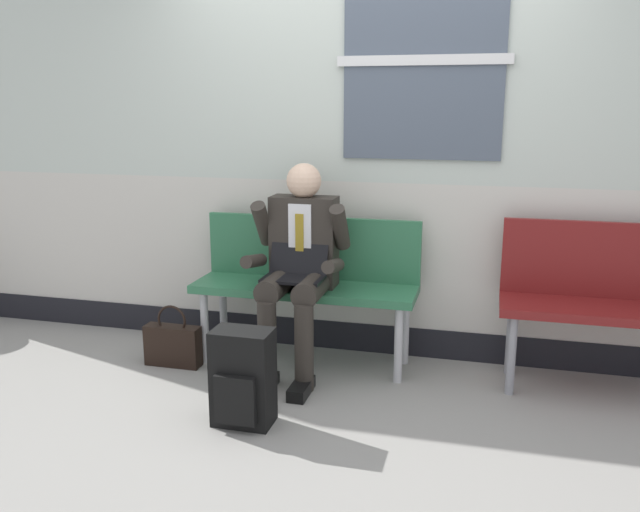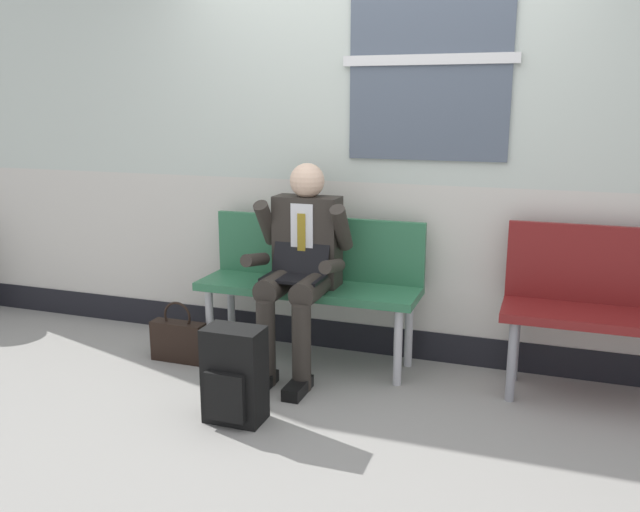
% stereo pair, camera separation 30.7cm
% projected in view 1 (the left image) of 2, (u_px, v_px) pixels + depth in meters
% --- Properties ---
extents(ground_plane, '(18.00, 18.00, 0.00)m').
position_uv_depth(ground_plane, '(337.00, 393.00, 3.75)').
color(ground_plane, gray).
extents(station_wall, '(6.97, 0.17, 2.85)m').
position_uv_depth(station_wall, '(366.00, 135.00, 4.13)').
color(station_wall, beige).
rests_on(station_wall, ground).
extents(bench_with_person, '(1.39, 0.42, 0.91)m').
position_uv_depth(bench_with_person, '(308.00, 275.00, 4.14)').
color(bench_with_person, '#2D6B47').
rests_on(bench_with_person, ground).
extents(bench_empty, '(1.13, 0.42, 0.95)m').
position_uv_depth(bench_empty, '(604.00, 293.00, 3.71)').
color(bench_empty, maroon).
rests_on(bench_empty, ground).
extents(person_seated, '(0.57, 0.70, 1.26)m').
position_uv_depth(person_seated, '(298.00, 263.00, 3.93)').
color(person_seated, '#2D2823').
rests_on(person_seated, ground).
extents(backpack, '(0.30, 0.23, 0.50)m').
position_uv_depth(backpack, '(243.00, 379.00, 3.35)').
color(backpack, black).
rests_on(backpack, ground).
extents(handbag, '(0.35, 0.11, 0.39)m').
position_uv_depth(handbag, '(173.00, 344.00, 4.13)').
color(handbag, black).
rests_on(handbag, ground).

